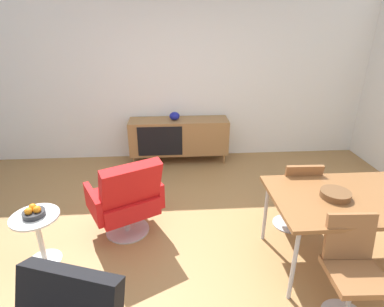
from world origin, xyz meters
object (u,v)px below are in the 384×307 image
lounge_chair_red (127,198)px  side_table_round (39,233)px  dining_chair_back_left (295,192)px  vase_cobalt (175,116)px  fruit_bowl (33,212)px  sideboard (179,136)px  dining_table (360,200)px  dining_chair_front_left (352,267)px  wooden_bowl_on_table (335,194)px

lounge_chair_red → side_table_round: lounge_chair_red is taller
dining_chair_back_left → vase_cobalt: bearing=123.3°
vase_cobalt → fruit_bowl: vase_cobalt is taller
sideboard → side_table_round: bearing=-121.6°
side_table_round → fruit_bowl: size_ratio=2.60×
fruit_bowl → dining_table: bearing=-4.3°
dining_table → dining_chair_back_left: size_ratio=1.87×
sideboard → fruit_bowl: sideboard is taller
vase_cobalt → dining_chair_back_left: size_ratio=0.19×
dining_table → lounge_chair_red: 2.26m
sideboard → dining_table: 2.96m
vase_cobalt → dining_table: 2.98m
dining_chair_front_left → side_table_round: (-2.62, 0.78, -0.15)m
dining_table → side_table_round: size_ratio=3.08×
fruit_bowl → dining_chair_back_left: bearing=7.3°
sideboard → wooden_bowl_on_table: 2.85m
vase_cobalt → dining_chair_front_left: (1.28, -3.06, -0.31)m
dining_table → side_table_round: (-2.97, 0.22, -0.38)m
lounge_chair_red → side_table_round: 0.88m
dining_chair_back_left → side_table_round: (-2.62, -0.34, -0.15)m
vase_cobalt → side_table_round: bearing=-120.5°
sideboard → lounge_chair_red: size_ratio=1.69×
sideboard → wooden_bowl_on_table: bearing=-62.2°
wooden_bowl_on_table → vase_cobalt: bearing=118.8°
wooden_bowl_on_table → fruit_bowl: (-2.72, 0.23, -0.21)m
dining_chair_back_left → dining_chair_front_left: 1.12m
lounge_chair_red → fruit_bowl: (-0.80, -0.35, 0.09)m
wooden_bowl_on_table → lounge_chair_red: size_ratio=0.27×
wooden_bowl_on_table → fruit_bowl: size_ratio=1.30×
sideboard → side_table_round: 2.68m
dining_chair_back_left → lounge_chair_red: 1.82m
dining_chair_back_left → dining_chair_front_left: same height
lounge_chair_red → dining_chair_front_left: bearing=-31.8°
side_table_round → dining_chair_front_left: bearing=-16.6°
vase_cobalt → lounge_chair_red: 2.03m
dining_chair_back_left → fruit_bowl: (-2.62, -0.34, 0.09)m
wooden_bowl_on_table → side_table_round: 2.77m
wooden_bowl_on_table → side_table_round: bearing=175.2°
sideboard → dining_chair_back_left: dining_chair_back_left is taller
dining_chair_back_left → side_table_round: 2.64m
side_table_round → fruit_bowl: bearing=164.5°
dining_table → fruit_bowl: dining_table is taller
dining_chair_front_left → lounge_chair_red: lounge_chair_red is taller
dining_table → dining_chair_front_left: 0.70m
sideboard → wooden_bowl_on_table: (1.32, -2.50, 0.33)m
vase_cobalt → dining_table: size_ratio=0.10×
sideboard → dining_chair_front_left: dining_chair_front_left is taller
dining_chair_back_left → side_table_round: size_ratio=1.65×
dining_table → sideboard: bearing=122.1°
dining_chair_front_left → fruit_bowl: bearing=163.4°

